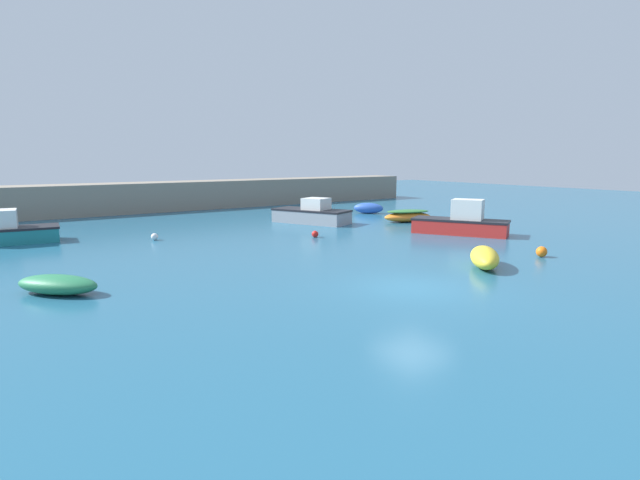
% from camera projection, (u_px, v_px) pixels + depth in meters
% --- Properties ---
extents(ground_plane, '(120.00, 120.00, 0.20)m').
position_uv_depth(ground_plane, '(413.00, 290.00, 17.50)').
color(ground_plane, '#235B7A').
extents(harbor_breakwater, '(52.65, 3.42, 2.42)m').
position_uv_depth(harbor_breakwater, '(153.00, 197.00, 42.07)').
color(harbor_breakwater, gray).
rests_on(harbor_breakwater, ground_plane).
extents(rowboat_with_red_cover, '(3.74, 2.57, 0.86)m').
position_uv_depth(rowboat_with_red_cover, '(408.00, 216.00, 35.09)').
color(rowboat_with_red_cover, orange).
rests_on(rowboat_with_red_cover, ground_plane).
extents(motorboat_with_cabin, '(4.13, 5.78, 1.74)m').
position_uv_depth(motorboat_with_cabin, '(312.00, 214.00, 34.47)').
color(motorboat_with_cabin, gray).
rests_on(motorboat_with_cabin, ground_plane).
extents(cabin_cruiser_white, '(5.13, 2.45, 1.80)m').
position_uv_depth(cabin_cruiser_white, '(4.00, 231.00, 26.21)').
color(cabin_cruiser_white, teal).
rests_on(cabin_cruiser_white, ground_plane).
extents(rowboat_blue_near, '(2.89, 2.83, 0.86)m').
position_uv_depth(rowboat_blue_near, '(485.00, 257.00, 20.58)').
color(rowboat_blue_near, yellow).
rests_on(rowboat_blue_near, ground_plane).
extents(open_tender_yellow, '(2.87, 3.00, 0.64)m').
position_uv_depth(open_tender_yellow, '(58.00, 285.00, 16.63)').
color(open_tender_yellow, '#287A4C').
rests_on(open_tender_yellow, ground_plane).
extents(motorboat_grey_hull, '(4.21, 5.65, 2.08)m').
position_uv_depth(motorboat_grey_hull, '(462.00, 223.00, 29.42)').
color(motorboat_grey_hull, red).
rests_on(motorboat_grey_hull, ground_plane).
extents(dinghy_near_pier, '(2.19, 2.45, 0.86)m').
position_uv_depth(dinghy_near_pier, '(368.00, 208.00, 40.29)').
color(dinghy_near_pier, '#2D56B7').
rests_on(dinghy_near_pier, ground_plane).
extents(mooring_buoy_red, '(0.38, 0.38, 0.38)m').
position_uv_depth(mooring_buoy_red, '(315.00, 234.00, 28.35)').
color(mooring_buoy_red, red).
rests_on(mooring_buoy_red, ground_plane).
extents(mooring_buoy_white, '(0.38, 0.38, 0.38)m').
position_uv_depth(mooring_buoy_white, '(155.00, 237.00, 27.41)').
color(mooring_buoy_white, white).
rests_on(mooring_buoy_white, ground_plane).
extents(mooring_buoy_orange, '(0.49, 0.49, 0.49)m').
position_uv_depth(mooring_buoy_orange, '(542.00, 252.00, 22.78)').
color(mooring_buoy_orange, orange).
rests_on(mooring_buoy_orange, ground_plane).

